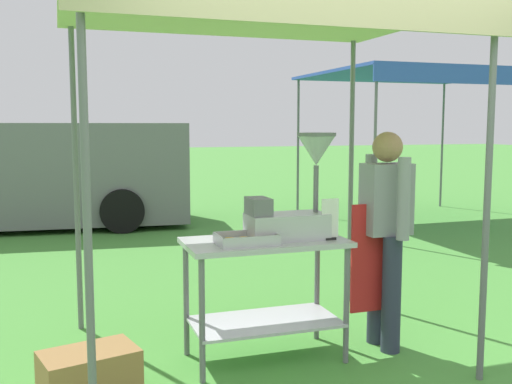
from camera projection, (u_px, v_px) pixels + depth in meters
ground_plane at (168, 234)px, 9.03m from camera, size 70.00×70.00×0.00m
stall_canopy at (261, 22)px, 4.04m from camera, size 2.64×2.05×2.47m
donut_cart at (265, 272)px, 4.14m from camera, size 1.13×0.59×0.86m
donut_tray at (247, 240)px, 3.97m from camera, size 0.40×0.27×0.07m
donut_fryer at (295, 199)px, 4.14m from camera, size 0.64×0.28×0.74m
menu_sign at (330, 222)px, 4.11m from camera, size 0.13×0.05×0.29m
vendor at (385, 228)px, 4.34m from camera, size 0.45×0.53×1.61m
supply_crate at (89, 375)px, 3.56m from camera, size 0.63×0.48×0.31m
van_grey at (13, 173)px, 9.58m from camera, size 5.69×2.47×1.69m
neighbour_tent at (418, 77)px, 9.97m from camera, size 3.37×3.03×2.54m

